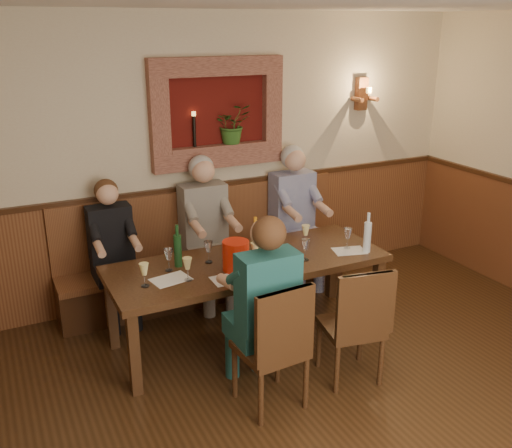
{
  "coord_description": "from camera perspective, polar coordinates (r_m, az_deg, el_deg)",
  "views": [
    {
      "loc": [
        -1.93,
        -2.23,
        2.66
      ],
      "look_at": [
        0.1,
        1.9,
        1.05
      ],
      "focal_mm": 40.0,
      "sensor_mm": 36.0,
      "label": 1
    }
  ],
  "objects": [
    {
      "name": "room_shell",
      "position": [
        3.05,
        14.28,
        4.02
      ],
      "size": [
        6.04,
        6.04,
        2.82
      ],
      "color": "beige",
      "rests_on": "ground"
    },
    {
      "name": "wine_bottle_green_b",
      "position": [
        4.77,
        -7.83,
        -2.56
      ],
      "size": [
        0.08,
        0.08,
        0.37
      ],
      "rotation": [
        0.0,
        0.0,
        0.27
      ],
      "color": "#19471E",
      "rests_on": "dining_table"
    },
    {
      "name": "water_bottle",
      "position": [
        5.12,
        11.07,
        -1.21
      ],
      "size": [
        0.09,
        0.09,
        0.36
      ],
      "rotation": [
        0.0,
        0.0,
        0.42
      ],
      "color": "silver",
      "rests_on": "dining_table"
    },
    {
      "name": "wine_glass_3",
      "position": [
        4.52,
        -6.85,
        -4.5
      ],
      "size": [
        0.08,
        0.08,
        0.19
      ],
      "primitive_type": null,
      "color": "#EADF8B",
      "rests_on": "dining_table"
    },
    {
      "name": "spittoon_bucket",
      "position": [
        4.67,
        -2.03,
        -3.18
      ],
      "size": [
        0.28,
        0.28,
        0.25
      ],
      "primitive_type": "cylinder",
      "rotation": [
        0.0,
        0.0,
        -0.35
      ],
      "color": "red",
      "rests_on": "dining_table"
    },
    {
      "name": "wine_glass_8",
      "position": [
        4.79,
        -0.11,
        -2.97
      ],
      "size": [
        0.08,
        0.08,
        0.19
      ],
      "primitive_type": null,
      "color": "#EADF8B",
      "rests_on": "dining_table"
    },
    {
      "name": "wine_glass_5",
      "position": [
        4.47,
        -1.83,
        -4.65
      ],
      "size": [
        0.08,
        0.08,
        0.19
      ],
      "primitive_type": null,
      "color": "#EADF8B",
      "rests_on": "dining_table"
    },
    {
      "name": "chair_near_left",
      "position": [
        4.28,
        1.55,
        -14.32
      ],
      "size": [
        0.47,
        0.47,
        1.0
      ],
      "rotation": [
        0.0,
        0.0,
        0.07
      ],
      "color": "black",
      "rests_on": "ground"
    },
    {
      "name": "tasting_sheet_c",
      "position": [
        5.16,
        9.31,
        -2.66
      ],
      "size": [
        0.32,
        0.27,
        0.0
      ],
      "primitive_type": "cube",
      "rotation": [
        0.0,
        0.0,
        -0.26
      ],
      "color": "white",
      "rests_on": "dining_table"
    },
    {
      "name": "wine_glass_6",
      "position": [
        5.19,
        9.14,
        -1.44
      ],
      "size": [
        0.08,
        0.08,
        0.19
      ],
      "primitive_type": null,
      "color": "white",
      "rests_on": "dining_table"
    },
    {
      "name": "wine_bottle_green_a",
      "position": [
        4.89,
        -0.07,
        -1.78
      ],
      "size": [
        0.07,
        0.07,
        0.38
      ],
      "rotation": [
        0.0,
        0.0,
        0.11
      ],
      "color": "#19471E",
      "rests_on": "dining_table"
    },
    {
      "name": "person_chair_front",
      "position": [
        4.23,
        0.59,
        -9.8
      ],
      "size": [
        0.43,
        0.53,
        1.45
      ],
      "color": "navy",
      "rests_on": "ground"
    },
    {
      "name": "wine_glass_4",
      "position": [
        4.84,
        -4.77,
        -2.8
      ],
      "size": [
        0.08,
        0.08,
        0.19
      ],
      "primitive_type": null,
      "color": "white",
      "rests_on": "dining_table"
    },
    {
      "name": "person_bench_mid",
      "position": [
        5.64,
        -4.88,
        -1.99
      ],
      "size": [
        0.45,
        0.55,
        1.49
      ],
      "color": "#55504D",
      "rests_on": "ground"
    },
    {
      "name": "wine_glass_1",
      "position": [
        5.04,
        0.44,
        -1.8
      ],
      "size": [
        0.08,
        0.08,
        0.19
      ],
      "primitive_type": null,
      "color": "#EADF8B",
      "rests_on": "dining_table"
    },
    {
      "name": "bench",
      "position": [
        5.86,
        -4.75,
        -4.22
      ],
      "size": [
        3.0,
        0.45,
        1.11
      ],
      "color": "#381E0F",
      "rests_on": "ground"
    },
    {
      "name": "wine_glass_7",
      "position": [
        4.72,
        -8.72,
        -3.57
      ],
      "size": [
        0.08,
        0.08,
        0.19
      ],
      "primitive_type": null,
      "color": "white",
      "rests_on": "dining_table"
    },
    {
      "name": "wine_glass_0",
      "position": [
        4.47,
        -11.1,
        -5.02
      ],
      "size": [
        0.08,
        0.08,
        0.19
      ],
      "primitive_type": null,
      "color": "#EADF8B",
      "rests_on": "dining_table"
    },
    {
      "name": "dining_table",
      "position": [
        4.93,
        -0.79,
        -4.46
      ],
      "size": [
        2.4,
        0.9,
        0.75
      ],
      "color": "black",
      "rests_on": "ground"
    },
    {
      "name": "chair_near_right",
      "position": [
        4.63,
        9.45,
        -11.91
      ],
      "size": [
        0.5,
        0.5,
        0.97
      ],
      "rotation": [
        0.0,
        0.0,
        -0.18
      ],
      "color": "black",
      "rests_on": "ground"
    },
    {
      "name": "wainscoting",
      "position": [
        3.6,
        12.52,
        -16.36
      ],
      "size": [
        6.02,
        6.02,
        1.15
      ],
      "color": "#5D301A",
      "rests_on": "ground"
    },
    {
      "name": "person_bench_left",
      "position": [
        5.43,
        -13.93,
        -4.06
      ],
      "size": [
        0.39,
        0.48,
        1.36
      ],
      "color": "black",
      "rests_on": "ground"
    },
    {
      "name": "wine_glass_2",
      "position": [
        4.89,
        4.97,
        -2.58
      ],
      "size": [
        0.08,
        0.08,
        0.19
      ],
      "primitive_type": null,
      "color": "white",
      "rests_on": "dining_table"
    },
    {
      "name": "wine_glass_9",
      "position": [
        5.22,
        4.97,
        -1.12
      ],
      "size": [
        0.08,
        0.08,
        0.19
      ],
      "primitive_type": null,
      "color": "#EADF8B",
      "rests_on": "dining_table"
    },
    {
      "name": "wall_niche",
      "position": [
        5.67,
        -3.44,
        10.6
      ],
      "size": [
        1.36,
        0.3,
        1.06
      ],
      "color": "#4F0F0B",
      "rests_on": "ground"
    },
    {
      "name": "wall_sconce",
      "position": [
        6.46,
        10.6,
        12.6
      ],
      "size": [
        0.25,
        0.2,
        0.35
      ],
      "color": "#5D301A",
      "rests_on": "ground"
    },
    {
      "name": "tasting_sheet_a",
      "position": [
        4.59,
        -8.53,
        -5.49
      ],
      "size": [
        0.33,
        0.26,
        0.0
      ],
      "primitive_type": "cube",
      "rotation": [
        0.0,
        0.0,
        0.18
      ],
      "color": "white",
      "rests_on": "dining_table"
    },
    {
      "name": "person_bench_right",
      "position": [
        6.05,
        4.01,
        -0.43
      ],
      "size": [
        0.45,
        0.55,
        1.5
      ],
      "color": "navy",
      "rests_on": "ground"
    },
    {
      "name": "tasting_sheet_b",
      "position": [
        4.81,
        1.1,
        -4.11
      ],
      "size": [
        0.28,
        0.2,
        0.0
      ],
      "primitive_type": "cube",
      "rotation": [
        0.0,
        0.0,
        -0.0
      ],
      "color": "white",
      "rests_on": "dining_table"
    },
    {
      "name": "tasting_sheet_d",
      "position": [
        4.55,
        -2.59,
        -5.5
      ],
      "size": [
        0.3,
        0.21,
        0.0
      ],
      "primitive_type": "cube",
      "rotation": [
        0.0,
        0.0,
        -0.02
      ],
      "color": "white",
      "rests_on": "dining_table"
    }
  ]
}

